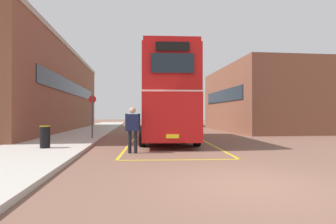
{
  "coord_description": "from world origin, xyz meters",
  "views": [
    {
      "loc": [
        -2.48,
        -5.68,
        1.51
      ],
      "look_at": [
        -0.4,
        12.04,
        1.68
      ],
      "focal_mm": 29.58,
      "sensor_mm": 36.0,
      "label": 1
    }
  ],
  "objects_px": {
    "single_deck_bus": "(180,114)",
    "litter_bin": "(45,137)",
    "bus_stop_sign": "(92,112)",
    "pedestrian_boarding": "(133,126)",
    "double_decker_bus": "(167,98)"
  },
  "relations": [
    {
      "from": "litter_bin",
      "to": "bus_stop_sign",
      "type": "bearing_deg",
      "value": 75.72
    },
    {
      "from": "single_deck_bus",
      "to": "litter_bin",
      "type": "distance_m",
      "value": 27.04
    },
    {
      "from": "litter_bin",
      "to": "bus_stop_sign",
      "type": "relative_size",
      "value": 0.37
    },
    {
      "from": "pedestrian_boarding",
      "to": "litter_bin",
      "type": "height_order",
      "value": "pedestrian_boarding"
    },
    {
      "from": "single_deck_bus",
      "to": "pedestrian_boarding",
      "type": "height_order",
      "value": "single_deck_bus"
    },
    {
      "from": "single_deck_bus",
      "to": "pedestrian_boarding",
      "type": "relative_size",
      "value": 4.99
    },
    {
      "from": "bus_stop_sign",
      "to": "single_deck_bus",
      "type": "bearing_deg",
      "value": 67.52
    },
    {
      "from": "single_deck_bus",
      "to": "bus_stop_sign",
      "type": "height_order",
      "value": "single_deck_bus"
    },
    {
      "from": "pedestrian_boarding",
      "to": "bus_stop_sign",
      "type": "height_order",
      "value": "bus_stop_sign"
    },
    {
      "from": "double_decker_bus",
      "to": "bus_stop_sign",
      "type": "bearing_deg",
      "value": 175.18
    },
    {
      "from": "double_decker_bus",
      "to": "pedestrian_boarding",
      "type": "xyz_separation_m",
      "value": [
        -1.93,
        -5.25,
        -1.46
      ]
    },
    {
      "from": "double_decker_bus",
      "to": "litter_bin",
      "type": "relative_size",
      "value": 11.3
    },
    {
      "from": "litter_bin",
      "to": "bus_stop_sign",
      "type": "distance_m",
      "value": 4.91
    },
    {
      "from": "single_deck_bus",
      "to": "bus_stop_sign",
      "type": "relative_size",
      "value": 3.61
    },
    {
      "from": "pedestrian_boarding",
      "to": "bus_stop_sign",
      "type": "bearing_deg",
      "value": 113.09
    }
  ]
}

